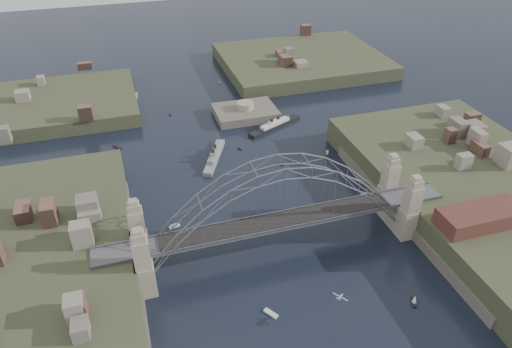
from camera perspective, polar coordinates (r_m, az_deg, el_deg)
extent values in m
plane|color=black|center=(115.55, 2.66, -8.89)|extent=(500.00, 500.00, 0.00)
cube|color=#525255|center=(110.31, 2.77, -5.83)|extent=(84.00, 6.00, 0.70)
cube|color=slate|center=(107.80, 3.31, -6.57)|extent=(84.00, 0.25, 0.50)
cube|color=slate|center=(112.15, 2.27, -4.68)|extent=(84.00, 0.25, 0.50)
cube|color=black|center=(109.96, 2.78, -5.60)|extent=(55.20, 5.20, 0.35)
cube|color=gray|center=(101.84, -13.46, -10.34)|extent=(3.40, 3.40, 17.70)
cube|color=gray|center=(109.39, -14.00, -6.82)|extent=(3.40, 3.40, 17.70)
cube|color=gray|center=(119.03, 18.09, -3.85)|extent=(3.40, 3.40, 17.70)
cube|color=gray|center=(125.55, 15.68, -1.23)|extent=(3.40, 3.40, 17.70)
cube|color=gray|center=(108.81, -13.40, -10.41)|extent=(4.08, 13.80, 8.00)
cube|color=gray|center=(125.04, 16.50, -4.30)|extent=(4.08, 13.80, 8.00)
cube|color=#3A3F26|center=(113.64, -26.92, -13.05)|extent=(50.00, 90.00, 12.00)
cube|color=#595247|center=(110.99, -15.28, -11.86)|extent=(6.00, 70.00, 4.00)
cube|color=#3A3F26|center=(141.08, 25.53, -2.73)|extent=(50.00, 90.00, 12.00)
cube|color=#595247|center=(128.83, 17.80, -5.00)|extent=(6.00, 70.00, 4.00)
cube|color=#3A3F26|center=(192.76, -23.17, 7.12)|extent=(60.00, 45.00, 9.00)
cube|color=#3A3F26|center=(219.96, 5.53, 12.92)|extent=(70.00, 55.00, 9.50)
cube|color=#595247|center=(174.23, -1.28, 6.84)|extent=(22.00, 16.00, 7.00)
cylinder|color=gray|center=(172.16, -1.30, 8.24)|extent=(6.00, 6.00, 2.40)
cube|color=#592D26|center=(120.18, 25.45, -4.66)|extent=(20.00, 8.00, 4.00)
cube|color=#525255|center=(115.91, 26.72, -12.83)|extent=(4.00, 22.00, 1.40)
cube|color=gray|center=(148.28, -5.02, 1.95)|extent=(10.98, 19.51, 1.80)
cube|color=gray|center=(147.58, -5.05, 2.39)|extent=(6.53, 10.96, 1.35)
cube|color=gray|center=(147.06, -5.07, 2.73)|extent=(3.48, 5.22, 0.90)
cylinder|color=black|center=(145.48, -5.20, 2.71)|extent=(0.97, 0.97, 1.80)
cylinder|color=black|center=(147.85, -4.97, 3.27)|extent=(0.97, 0.97, 1.80)
cylinder|color=slate|center=(141.73, -5.59, 1.67)|extent=(0.18, 0.18, 4.50)
cylinder|color=slate|center=(151.89, -4.60, 4.08)|extent=(0.18, 0.18, 4.50)
cube|color=gray|center=(188.86, -14.57, 8.26)|extent=(4.94, 16.95, 1.68)
cube|color=gray|center=(188.35, -14.63, 8.61)|extent=(3.18, 9.40, 1.26)
cube|color=gray|center=(187.97, -14.67, 8.87)|extent=(1.92, 4.35, 0.84)
cylinder|color=black|center=(186.60, -14.73, 8.92)|extent=(0.83, 0.83, 1.68)
cylinder|color=black|center=(188.74, -14.67, 9.22)|extent=(0.83, 0.83, 1.68)
cylinder|color=slate|center=(183.19, -14.81, 8.36)|extent=(0.17, 0.17, 4.20)
cylinder|color=slate|center=(192.35, -14.58, 9.63)|extent=(0.17, 0.17, 4.20)
cube|color=black|center=(165.99, 2.28, 5.73)|extent=(21.36, 12.14, 1.61)
cube|color=silver|center=(165.42, 2.29, 6.10)|extent=(12.01, 7.23, 1.21)
cube|color=silver|center=(165.01, 2.30, 6.38)|extent=(5.73, 3.86, 0.81)
cylinder|color=black|center=(163.72, 1.91, 6.43)|extent=(1.09, 1.09, 1.61)
cylinder|color=black|center=(165.66, 2.69, 6.76)|extent=(1.09, 1.09, 1.61)
cylinder|color=slate|center=(160.69, 0.59, 5.81)|extent=(0.16, 0.16, 4.03)
cylinder|color=slate|center=(169.03, 3.93, 7.21)|extent=(0.16, 0.16, 4.03)
cube|color=#BBBCC3|center=(97.17, 10.11, -14.37)|extent=(1.51, 1.19, 0.29)
cube|color=#BBBCC3|center=(97.13, 10.11, -14.35)|extent=(2.12, 2.83, 0.06)
cube|color=#BBBCC3|center=(96.54, 9.88, -14.61)|extent=(0.72, 0.93, 0.36)
cube|color=silver|center=(123.04, -9.79, -6.23)|extent=(2.95, 1.47, 0.45)
cube|color=silver|center=(122.78, -9.81, -6.09)|extent=(1.82, 1.11, 0.40)
cylinder|color=black|center=(122.50, -9.83, -5.93)|extent=(0.16, 0.16, 0.70)
cube|color=silver|center=(145.29, 3.02, 1.17)|extent=(1.33, 1.85, 0.45)
cube|color=silver|center=(101.63, 1.79, -16.42)|extent=(2.67, 3.28, 0.45)
cube|color=silver|center=(152.62, 8.57, 2.54)|extent=(1.72, 2.36, 0.45)
cube|color=silver|center=(152.42, 8.58, 2.67)|extent=(1.20, 1.50, 0.40)
cylinder|color=black|center=(152.19, 8.59, 2.82)|extent=(0.16, 0.16, 0.70)
cube|color=silver|center=(160.33, -16.31, 3.11)|extent=(2.73, 3.69, 0.45)
cube|color=silver|center=(153.13, -1.95, 3.05)|extent=(0.88, 1.66, 0.45)
cube|color=silver|center=(108.77, 18.47, -14.41)|extent=(2.14, 2.93, 0.45)
cylinder|color=slate|center=(108.03, 18.57, -14.03)|extent=(0.08, 0.08, 2.20)
cone|color=silver|center=(108.03, 18.57, -14.03)|extent=(1.46, 1.56, 1.92)
cube|color=silver|center=(177.59, -10.30, 7.06)|extent=(0.97, 2.18, 0.45)
cube|color=silver|center=(135.17, 12.95, -2.54)|extent=(2.22, 1.89, 0.45)
cube|color=silver|center=(134.94, 12.97, -2.40)|extent=(1.44, 1.28, 0.40)
cylinder|color=black|center=(134.68, 12.99, -2.25)|extent=(0.16, 0.16, 0.70)
cube|color=silver|center=(202.28, -4.39, 10.90)|extent=(1.27, 1.68, 0.45)
cube|color=silver|center=(130.44, -17.61, -4.90)|extent=(1.82, 2.57, 0.45)
cylinder|color=slate|center=(129.82, -17.69, -4.53)|extent=(0.08, 0.08, 2.20)
cone|color=silver|center=(129.82, -17.69, -4.53)|extent=(1.45, 1.56, 1.92)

